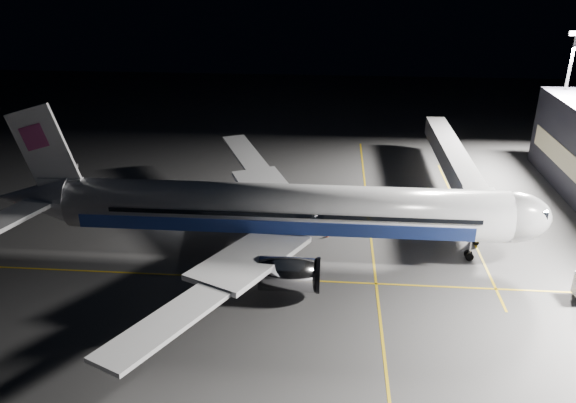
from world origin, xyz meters
The scene contains 11 objects.
ground centered at (0.00, 0.00, 0.00)m, with size 200.00×200.00×0.00m, color #4C4C4F.
guide_line_main centered at (10.00, 0.00, 0.01)m, with size 0.25×80.00×0.01m, color gold.
guide_line_cross centered at (0.00, -6.00, 0.01)m, with size 70.00×0.25×0.01m, color gold.
guide_line_side centered at (22.00, 10.00, 0.01)m, with size 0.25×40.00×0.01m, color gold.
airliner centered at (-1.08, 0.00, 5.16)m, with size 61.48×54.22×16.64m.
jet_bridge centered at (22.00, 18.06, 4.58)m, with size 3.60×34.40×6.30m.
floodlight_mast_north centered at (40.00, 31.99, 12.37)m, with size 2.40×0.68×20.70m.
baggage_tug centered at (-12.98, 10.22, 0.84)m, with size 2.99×2.67×1.81m.
safety_cone_a centered at (-3.41, 10.91, 0.29)m, with size 0.39×0.39×0.58m, color #DB4D09.
safety_cone_b centered at (-4.98, 6.57, 0.27)m, with size 0.36×0.36×0.54m, color #DB4D09.
safety_cone_c centered at (4.76, 4.00, 0.32)m, with size 0.42×0.42×0.63m, color #DB4D09.
Camera 1 is at (5.02, -55.64, 31.14)m, focal length 35.00 mm.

